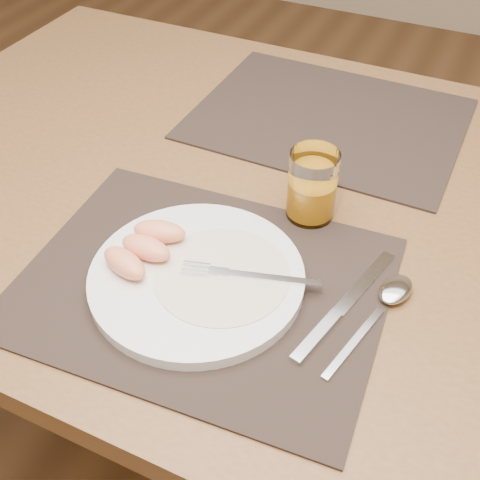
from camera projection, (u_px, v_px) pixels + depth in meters
name	position (u px, v px, depth m)	size (l,w,h in m)	color
ground	(267.00, 443.00, 1.41)	(5.00, 5.00, 0.00)	brown
table	(280.00, 232.00, 0.95)	(1.40, 0.90, 0.75)	brown
placemat_near	(203.00, 284.00, 0.76)	(0.45, 0.35, 0.00)	black
placemat_far	(328.00, 119.00, 1.04)	(0.45, 0.35, 0.00)	black
plate	(197.00, 277.00, 0.75)	(0.27, 0.27, 0.02)	white
plate_dressing	(222.00, 275.00, 0.74)	(0.17, 0.17, 0.00)	white
fork	(238.00, 274.00, 0.74)	(0.17, 0.06, 0.00)	silver
knife	(338.00, 313.00, 0.72)	(0.07, 0.22, 0.01)	silver
spoon	(390.00, 297.00, 0.73)	(0.07, 0.19, 0.01)	silver
juice_glass	(312.00, 188.00, 0.82)	(0.07, 0.07, 0.10)	white
grapefruit_wedges	(144.00, 247.00, 0.76)	(0.09, 0.12, 0.03)	#FF9568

